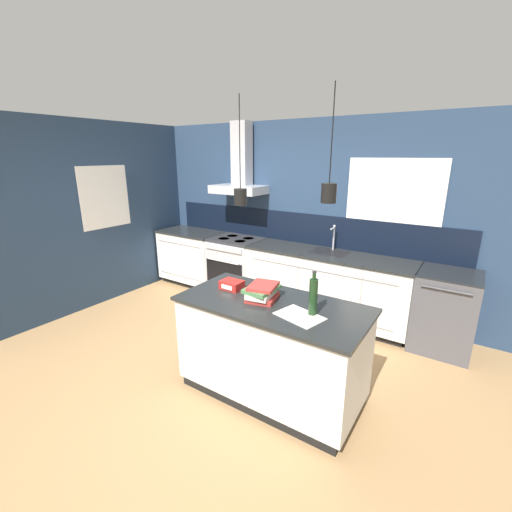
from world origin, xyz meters
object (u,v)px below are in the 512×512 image
Objects in this scene: bottle_on_island at (313,296)px; book_stack at (262,292)px; dishwasher at (444,311)px; red_supply_box at (232,285)px; oven_range at (236,267)px.

book_stack is at bearing 175.97° from bottle_on_island.
bottle_on_island is (-0.83, -1.75, 0.61)m from dishwasher.
oven_range is at bearing 125.52° from red_supply_box.
dishwasher is (2.89, 0.00, 0.00)m from oven_range.
book_stack reaches higher than dishwasher.
dishwasher is at bearing 64.63° from bottle_on_island.
red_supply_box is (1.19, -1.67, 0.50)m from oven_range.
red_supply_box is (-0.37, 0.05, -0.03)m from book_stack.
red_supply_box reaches higher than dishwasher.
oven_range is at bearing 139.61° from bottle_on_island.
bottle_on_island is (2.06, -1.75, 0.61)m from oven_range.
dishwasher is 2.43m from red_supply_box.
dishwasher is 2.04m from bottle_on_island.
book_stack is at bearing -47.71° from oven_range.
bottle_on_island reaches higher than oven_range.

